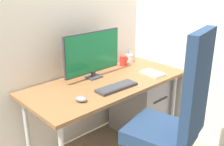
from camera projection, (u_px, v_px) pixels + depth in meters
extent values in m
cube|color=silver|center=(79.00, 5.00, 2.46)|extent=(3.29, 0.04, 2.80)
cube|color=silver|center=(186.00, 4.00, 2.55)|extent=(0.04, 2.44, 2.80)
cube|color=brown|center=(108.00, 82.00, 2.43)|extent=(1.56, 0.71, 0.03)
cylinder|color=#B2B5BA|center=(173.00, 104.00, 2.82)|extent=(0.04, 0.04, 0.71)
cylinder|color=#B2B5BA|center=(27.00, 133.00, 2.29)|extent=(0.04, 0.04, 0.71)
cylinder|color=#B2B5BA|center=(135.00, 89.00, 3.20)|extent=(0.04, 0.04, 0.71)
cube|color=navy|center=(160.00, 134.00, 2.06)|extent=(0.55, 0.57, 0.12)
cube|color=navy|center=(197.00, 88.00, 1.77)|extent=(0.42, 0.16, 0.79)
cube|color=gray|center=(140.00, 103.00, 2.91)|extent=(0.44, 0.54, 0.66)
cube|color=#262628|center=(161.00, 100.00, 2.68)|extent=(0.22, 0.01, 0.02)
cube|color=#333338|center=(94.00, 77.00, 2.51)|extent=(0.14, 0.11, 0.01)
cube|color=#333338|center=(93.00, 73.00, 2.50)|extent=(0.04, 0.02, 0.05)
cube|color=#333338|center=(92.00, 52.00, 2.43)|extent=(0.63, 0.02, 0.39)
cube|color=#14723F|center=(93.00, 53.00, 2.42)|extent=(0.61, 0.01, 0.37)
cube|color=#333338|center=(117.00, 87.00, 2.25)|extent=(0.39, 0.15, 0.02)
cube|color=#333338|center=(117.00, 86.00, 2.25)|extent=(0.36, 0.12, 0.00)
ellipsoid|color=slate|center=(81.00, 99.00, 2.01)|extent=(0.09, 0.11, 0.04)
cylinder|color=silver|center=(129.00, 58.00, 2.96)|extent=(0.08, 0.08, 0.09)
cylinder|color=#B2B5BA|center=(129.00, 54.00, 2.93)|extent=(0.02, 0.01, 0.11)
cylinder|color=#B2B5BA|center=(130.00, 53.00, 2.94)|extent=(0.02, 0.01, 0.11)
torus|color=black|center=(129.00, 58.00, 2.95)|extent=(0.03, 0.04, 0.01)
cylinder|color=#337FD8|center=(128.00, 54.00, 2.93)|extent=(0.01, 0.02, 0.13)
cube|color=beige|center=(153.00, 73.00, 2.58)|extent=(0.16, 0.24, 0.02)
cylinder|color=red|center=(123.00, 61.00, 2.85)|extent=(0.08, 0.08, 0.10)
torus|color=red|center=(127.00, 59.00, 2.88)|extent=(0.05, 0.01, 0.05)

